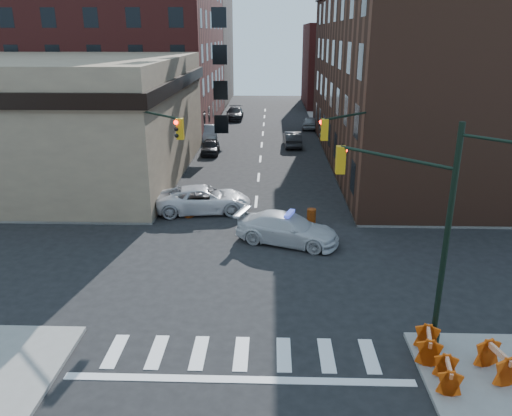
# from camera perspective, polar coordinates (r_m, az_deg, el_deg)

# --- Properties ---
(ground) EXTENTS (140.00, 140.00, 0.00)m
(ground) POSITION_cam_1_polar(r_m,az_deg,el_deg) (24.19, -0.72, -6.88)
(ground) COLOR black
(ground) RESTS_ON ground
(sidewalk_nw) EXTENTS (34.00, 54.50, 0.15)m
(sidewalk_nw) POSITION_cam_1_polar(r_m,az_deg,el_deg) (60.41, -21.84, 7.87)
(sidewalk_nw) COLOR gray
(sidewalk_nw) RESTS_ON ground
(sidewalk_ne) EXTENTS (34.00, 54.50, 0.15)m
(sidewalk_ne) POSITION_cam_1_polar(r_m,az_deg,el_deg) (59.66, 23.64, 7.51)
(sidewalk_ne) COLOR gray
(sidewalk_ne) RESTS_ON ground
(bank_building) EXTENTS (22.00, 22.00, 9.00)m
(bank_building) POSITION_cam_1_polar(r_m,az_deg,el_deg) (42.65, -23.50, 9.44)
(bank_building) COLOR #927D5F
(bank_building) RESTS_ON ground
(apartment_block) EXTENTS (25.00, 25.00, 24.00)m
(apartment_block) POSITION_cam_1_polar(r_m,az_deg,el_deg) (64.69, -16.74, 19.77)
(apartment_block) COLOR #581E1B
(apartment_block) RESTS_ON ground
(commercial_row_ne) EXTENTS (14.00, 34.00, 14.00)m
(commercial_row_ne) POSITION_cam_1_polar(r_m,az_deg,el_deg) (45.92, 17.49, 13.90)
(commercial_row_ne) COLOR #4A2A1D
(commercial_row_ne) RESTS_ON ground
(filler_nw) EXTENTS (20.00, 18.00, 16.00)m
(filler_nw) POSITION_cam_1_polar(r_m,az_deg,el_deg) (85.42, -10.13, 17.29)
(filler_nw) COLOR brown
(filler_nw) RESTS_ON ground
(filler_ne) EXTENTS (16.00, 16.00, 12.00)m
(filler_ne) POSITION_cam_1_polar(r_m,az_deg,el_deg) (80.86, 11.50, 15.68)
(filler_ne) COLOR #581E1B
(filler_ne) RESTS_ON ground
(signal_pole_se) EXTENTS (5.40, 5.27, 8.00)m
(signal_pole_se) POSITION_cam_1_polar(r_m,az_deg,el_deg) (17.98, 18.01, -1.40)
(signal_pole_se) COLOR black
(signal_pole_se) RESTS_ON sidewalk_se
(signal_pole_nw) EXTENTS (3.58, 3.67, 8.00)m
(signal_pole_nw) POSITION_cam_1_polar(r_m,az_deg,el_deg) (28.57, -12.16, 6.08)
(signal_pole_nw) COLOR black
(signal_pole_nw) RESTS_ON sidewalk_nw
(signal_pole_ne) EXTENTS (3.67, 3.58, 8.00)m
(signal_pole_ne) POSITION_cam_1_polar(r_m,az_deg,el_deg) (28.18, 11.73, 5.92)
(signal_pole_ne) COLOR black
(signal_pole_ne) RESTS_ON sidewalk_ne
(tree_ne_near) EXTENTS (3.00, 3.00, 4.85)m
(tree_ne_near) POSITION_cam_1_polar(r_m,az_deg,el_deg) (48.65, 9.65, 10.59)
(tree_ne_near) COLOR black
(tree_ne_near) RESTS_ON sidewalk_ne
(tree_ne_far) EXTENTS (3.00, 3.00, 4.85)m
(tree_ne_far) POSITION_cam_1_polar(r_m,az_deg,el_deg) (56.51, 8.59, 11.84)
(tree_ne_far) COLOR black
(tree_ne_far) RESTS_ON sidewalk_ne
(police_car) EXTENTS (5.99, 3.95, 1.61)m
(police_car) POSITION_cam_1_polar(r_m,az_deg,el_deg) (26.75, 3.60, -2.37)
(police_car) COLOR silver
(police_car) RESTS_ON ground
(pickup) EXTENTS (6.23, 3.53, 1.64)m
(pickup) POSITION_cam_1_polar(r_m,az_deg,el_deg) (31.52, -6.01, 1.00)
(pickup) COLOR silver
(pickup) RESTS_ON ground
(parked_car_wnear) EXTENTS (1.72, 4.01, 1.35)m
(parked_car_wnear) POSITION_cam_1_polar(r_m,az_deg,el_deg) (47.04, -5.24, 6.99)
(parked_car_wnear) COLOR black
(parked_car_wnear) RESTS_ON ground
(parked_car_wfar) EXTENTS (2.06, 4.85, 1.56)m
(parked_car_wfar) POSITION_cam_1_polar(r_m,az_deg,el_deg) (53.14, -5.30, 8.54)
(parked_car_wfar) COLOR #909398
(parked_car_wfar) RESTS_ON ground
(parked_car_wdeep) EXTENTS (2.21, 5.38, 1.56)m
(parked_car_wdeep) POSITION_cam_1_polar(r_m,az_deg,el_deg) (66.32, -2.46, 10.76)
(parked_car_wdeep) COLOR black
(parked_car_wdeep) RESTS_ON ground
(parked_car_enear) EXTENTS (1.76, 4.61, 1.50)m
(parked_car_enear) POSITION_cam_1_polar(r_m,az_deg,el_deg) (50.10, 4.18, 7.87)
(parked_car_enear) COLOR black
(parked_car_enear) RESTS_ON ground
(parked_car_efar) EXTENTS (2.12, 4.35, 1.43)m
(parked_car_efar) POSITION_cam_1_polar(r_m,az_deg,el_deg) (59.89, 6.19, 9.67)
(parked_car_efar) COLOR gray
(parked_car_efar) RESTS_ON ground
(pedestrian_a) EXTENTS (0.78, 0.65, 1.81)m
(pedestrian_a) POSITION_cam_1_polar(r_m,az_deg,el_deg) (30.84, -16.47, 0.33)
(pedestrian_a) COLOR black
(pedestrian_a) RESTS_ON sidewalk_nw
(pedestrian_b) EXTENTS (0.98, 0.79, 1.92)m
(pedestrian_b) POSITION_cam_1_polar(r_m,az_deg,el_deg) (31.97, -20.02, 0.72)
(pedestrian_b) COLOR black
(pedestrian_b) RESTS_ON sidewalk_nw
(pedestrian_c) EXTENTS (1.04, 0.93, 1.69)m
(pedestrian_c) POSITION_cam_1_polar(r_m,az_deg,el_deg) (34.07, -22.53, 1.31)
(pedestrian_c) COLOR black
(pedestrian_c) RESTS_ON sidewalk_nw
(barrel_road) EXTENTS (0.65, 0.65, 0.94)m
(barrel_road) POSITION_cam_1_polar(r_m,az_deg,el_deg) (29.60, 6.35, -0.97)
(barrel_road) COLOR orange
(barrel_road) RESTS_ON ground
(barrel_bank) EXTENTS (0.62, 0.62, 1.05)m
(barrel_bank) POSITION_cam_1_polar(r_m,az_deg,el_deg) (30.84, -7.71, -0.06)
(barrel_bank) COLOR red
(barrel_bank) RESTS_ON ground
(barricade_se_a) EXTENTS (0.95, 1.44, 1.00)m
(barricade_se_a) POSITION_cam_1_polar(r_m,az_deg,el_deg) (18.55, 25.82, -15.64)
(barricade_se_a) COLOR orange
(barricade_se_a) RESTS_ON sidewalk_se
(barricade_se_b) EXTENTS (0.90, 1.38, 0.96)m
(barricade_se_b) POSITION_cam_1_polar(r_m,az_deg,el_deg) (18.60, 19.05, -14.62)
(barricade_se_b) COLOR #E63C0A
(barricade_se_b) RESTS_ON sidewalk_se
(barricade_se_c) EXTENTS (0.76, 1.22, 0.86)m
(barricade_se_c) POSITION_cam_1_polar(r_m,az_deg,el_deg) (17.53, 21.04, -17.40)
(barricade_se_c) COLOR #CB5009
(barricade_se_c) RESTS_ON sidewalk_se
(barricade_nw_a) EXTENTS (1.46, 0.96, 1.01)m
(barricade_nw_a) POSITION_cam_1_polar(r_m,az_deg,el_deg) (31.24, -14.42, -0.01)
(barricade_nw_a) COLOR orange
(barricade_nw_a) RESTS_ON sidewalk_nw
(barricade_nw_b) EXTENTS (1.15, 0.74, 0.80)m
(barricade_nw_b) POSITION_cam_1_polar(r_m,az_deg,el_deg) (31.68, -16.17, -0.11)
(barricade_nw_b) COLOR #D74D0A
(barricade_nw_b) RESTS_ON sidewalk_nw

